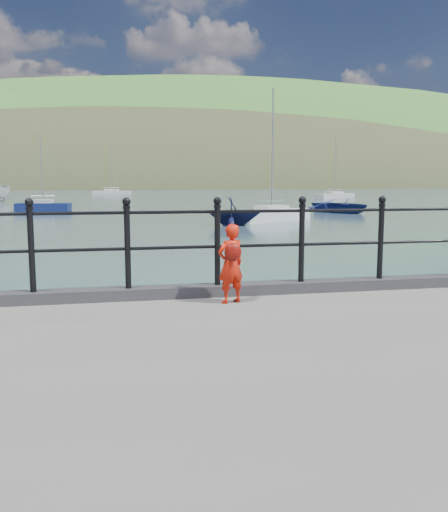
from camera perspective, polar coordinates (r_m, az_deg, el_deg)
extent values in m
plane|color=#2D4251|center=(7.77, -5.33, -11.33)|extent=(600.00, 600.00, 0.00)
cube|color=#28282B|center=(7.34, -5.30, -3.77)|extent=(60.00, 0.30, 0.15)
cylinder|color=black|center=(7.24, -5.37, 0.88)|extent=(18.00, 0.04, 0.04)
cylinder|color=black|center=(7.20, -5.41, 4.62)|extent=(18.00, 0.04, 0.04)
cylinder|color=black|center=(7.27, -19.61, 0.49)|extent=(0.08, 0.08, 1.05)
sphere|color=black|center=(7.22, -19.83, 5.33)|extent=(0.11, 0.11, 0.11)
cylinder|color=black|center=(7.20, -10.12, 0.76)|extent=(0.08, 0.08, 1.05)
sphere|color=black|center=(7.15, -10.24, 5.65)|extent=(0.11, 0.11, 0.11)
cylinder|color=black|center=(7.33, -0.70, 1.00)|extent=(0.08, 0.08, 1.05)
sphere|color=black|center=(7.28, -0.71, 5.81)|extent=(0.11, 0.11, 0.11)
cylinder|color=black|center=(7.65, 8.17, 1.21)|extent=(0.08, 0.08, 1.05)
sphere|color=black|center=(7.60, 8.26, 5.82)|extent=(0.11, 0.11, 0.11)
cylinder|color=black|center=(8.13, 16.16, 1.37)|extent=(0.08, 0.08, 1.05)
sphere|color=black|center=(8.09, 16.33, 5.71)|extent=(0.11, 0.11, 0.11)
ellipsoid|color=#333A21|center=(204.15, -5.72, 2.85)|extent=(400.00, 100.00, 88.00)
ellipsoid|color=#387026|center=(270.90, 1.43, 1.61)|extent=(600.00, 180.00, 156.00)
cube|color=silver|center=(191.38, -22.10, 7.50)|extent=(9.00, 6.00, 6.00)
cube|color=#4C4744|center=(191.43, -22.17, 8.69)|extent=(9.50, 6.50, 2.00)
cube|color=silver|center=(188.63, -15.16, 7.80)|extent=(9.00, 6.00, 6.00)
cube|color=#4C4744|center=(188.68, -15.20, 9.02)|extent=(9.50, 6.50, 2.00)
cube|color=silver|center=(189.23, -5.97, 8.03)|extent=(9.00, 6.00, 6.00)
cube|color=#4C4744|center=(189.28, -5.99, 9.24)|extent=(9.50, 6.50, 2.00)
cube|color=silver|center=(193.78, 2.08, 8.07)|extent=(9.00, 6.00, 6.00)
cube|color=#4C4744|center=(193.83, 2.09, 9.25)|extent=(9.50, 6.50, 2.00)
imported|color=red|center=(6.91, 0.71, -0.82)|extent=(0.43, 0.36, 1.02)
ellipsoid|color=red|center=(6.76, 0.95, 0.38)|extent=(0.22, 0.11, 0.23)
imported|color=navy|center=(44.68, 12.24, 5.22)|extent=(5.65, 6.62, 1.16)
imported|color=black|center=(31.10, 1.02, 4.71)|extent=(3.95, 3.77, 1.62)
cube|color=silver|center=(102.09, -11.74, 6.48)|extent=(7.06, 3.69, 0.90)
cube|color=beige|center=(102.08, -11.75, 6.76)|extent=(2.65, 1.98, 0.50)
cylinder|color=#A5A5A8|center=(102.10, -11.82, 9.26)|extent=(0.10, 0.10, 9.03)
cylinder|color=#A5A5A8|center=(102.07, -11.76, 7.07)|extent=(2.96, 0.84, 0.06)
cube|color=#121D50|center=(47.93, -18.49, 4.77)|extent=(4.57, 2.13, 0.90)
cube|color=beige|center=(47.91, -18.51, 5.37)|extent=(1.68, 1.23, 0.50)
cylinder|color=#A5A5A8|center=(47.88, -18.66, 8.72)|extent=(0.10, 0.10, 5.71)
cylinder|color=#A5A5A8|center=(47.89, -18.54, 6.02)|extent=(1.96, 0.39, 0.06)
cube|color=beige|center=(80.57, 11.53, 6.14)|extent=(7.22, 5.18, 0.90)
cube|color=beige|center=(80.56, 11.54, 6.49)|extent=(2.86, 2.41, 0.50)
cylinder|color=#A5A5A8|center=(80.59, 11.63, 9.74)|extent=(0.10, 0.10, 9.23)
cylinder|color=#A5A5A8|center=(80.55, 11.55, 6.88)|extent=(2.85, 1.62, 0.06)
cube|color=silver|center=(34.83, 5.04, 4.11)|extent=(6.02, 4.91, 0.90)
cube|color=beige|center=(34.80, 5.05, 4.93)|extent=(2.45, 2.21, 0.50)
cylinder|color=#A5A5A8|center=(34.81, 5.12, 11.08)|extent=(0.10, 0.10, 7.57)
cylinder|color=#A5A5A8|center=(34.78, 5.06, 5.83)|extent=(2.31, 1.63, 0.06)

